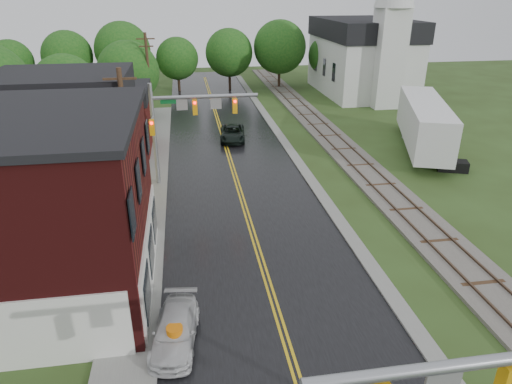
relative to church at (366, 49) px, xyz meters
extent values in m
cube|color=black|center=(-20.00, -23.74, -5.83)|extent=(10.00, 90.00, 0.02)
cube|color=gray|center=(-14.60, -18.74, -5.83)|extent=(0.80, 70.00, 0.12)
cube|color=gray|center=(-26.20, -28.74, -5.83)|extent=(2.40, 50.00, 0.12)
cube|color=silver|center=(-25.45, -38.74, -4.33)|extent=(0.10, 9.50, 3.00)
cube|color=tan|center=(-31.00, -27.74, -2.63)|extent=(8.00, 7.00, 6.40)
cube|color=#3F0F0C|center=(-30.00, -18.74, -3.63)|extent=(7.00, 6.00, 4.40)
cube|color=silver|center=(0.00, 1.26, -2.33)|extent=(10.00, 16.00, 7.00)
cube|color=black|center=(0.00, 1.26, 2.37)|extent=(10.40, 16.40, 2.40)
cube|color=silver|center=(0.00, -6.74, -0.33)|extent=(3.20, 3.20, 11.00)
cube|color=#59544C|center=(-10.00, -18.74, -5.73)|extent=(3.20, 80.00, 0.20)
cube|color=#4C3828|center=(-10.72, -18.74, -5.59)|extent=(0.10, 80.00, 0.12)
cube|color=#4C3828|center=(-9.28, -18.74, -5.59)|extent=(0.10, 80.00, 0.12)
cylinder|color=gray|center=(-18.00, -51.74, 0.37)|extent=(7.20, 0.26, 0.26)
cube|color=orange|center=(-17.28, -51.74, -0.33)|extent=(0.32, 0.30, 1.05)
cylinder|color=gray|center=(-25.60, -26.74, -2.23)|extent=(0.28, 0.28, 7.20)
cylinder|color=gray|center=(-22.00, -26.74, 0.37)|extent=(7.20, 0.26, 0.26)
cube|color=orange|center=(-22.72, -26.74, -0.33)|extent=(0.32, 0.30, 1.05)
cube|color=orange|center=(-19.98, -26.74, -0.33)|extent=(0.32, 0.30, 1.05)
cube|color=gray|center=(-23.58, -26.74, -0.13)|extent=(0.75, 0.06, 0.75)
cube|color=gray|center=(-21.28, -26.74, -0.13)|extent=(0.75, 0.06, 0.75)
cube|color=#0C5926|center=(-24.30, -26.74, 0.12)|extent=(1.40, 0.04, 0.30)
sphere|color=#FF0C0C|center=(-22.72, -26.92, 0.00)|extent=(0.20, 0.20, 0.20)
cylinder|color=#382616|center=(-26.80, -31.74, -1.33)|extent=(0.28, 0.28, 9.00)
cube|color=#382616|center=(-26.80, -31.74, 2.57)|extent=(1.80, 0.12, 0.12)
cube|color=#382616|center=(-26.80, -31.74, 1.87)|extent=(1.40, 0.12, 0.12)
cylinder|color=#382616|center=(-26.80, -9.74, -1.33)|extent=(0.28, 0.28, 9.00)
cube|color=#382616|center=(-26.80, -9.74, 2.57)|extent=(1.80, 0.12, 0.12)
cube|color=#382616|center=(-26.80, -9.74, 1.87)|extent=(1.40, 0.12, 0.12)
cylinder|color=black|center=(-34.00, -13.74, -4.48)|extent=(0.36, 0.36, 2.70)
sphere|color=#154814|center=(-34.00, -13.74, -1.18)|extent=(6.00, 6.00, 6.00)
sphere|color=#154814|center=(-33.40, -14.14, -1.71)|extent=(4.20, 4.20, 4.20)
cylinder|color=black|center=(-29.00, -7.74, -4.39)|extent=(0.36, 0.36, 2.88)
sphere|color=#154814|center=(-29.00, -7.74, -0.87)|extent=(6.40, 6.40, 6.40)
sphere|color=#154814|center=(-28.40, -8.14, -1.43)|extent=(4.48, 4.48, 4.48)
imported|color=black|center=(-19.20, -17.22, -5.18)|extent=(2.69, 4.95, 1.32)
imported|color=silver|center=(-24.33, -43.25, -5.24)|extent=(2.19, 4.26, 1.18)
cube|color=black|center=(-3.27, -27.55, -5.43)|extent=(2.49, 1.88, 0.80)
cylinder|color=gray|center=(-3.27, -19.04, -5.43)|extent=(0.16, 0.16, 0.80)
cube|color=silver|center=(-3.27, -22.44, -3.33)|extent=(7.38, 13.83, 3.41)
cylinder|color=orange|center=(-24.32, -43.74, -5.27)|extent=(0.77, 0.77, 1.14)
camera|label=1|loc=(-23.39, -57.73, 7.03)|focal=32.00mm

